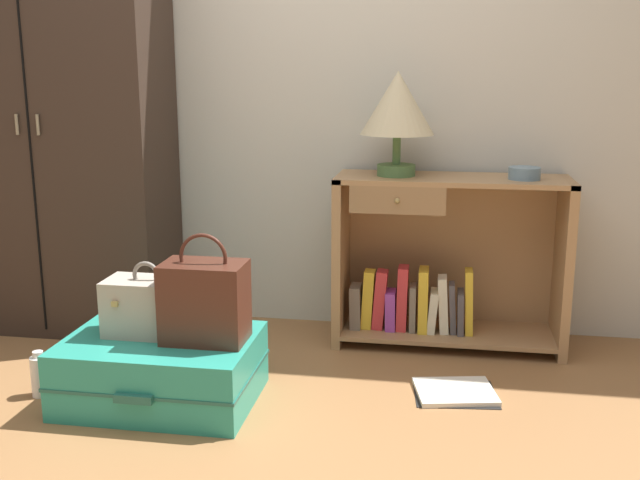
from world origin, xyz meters
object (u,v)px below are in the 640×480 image
bowl (524,173)px  open_book_on_floor (455,392)px  wardrobe (55,121)px  bottle (40,375)px  bookshelf (441,265)px  handbag (205,301)px  suitcase_large (162,369)px  train_case (148,306)px  table_lamp (398,106)px

bowl → open_book_on_floor: bearing=-116.5°
wardrobe → open_book_on_floor: 2.20m
wardrobe → bottle: size_ratio=11.03×
bookshelf → open_book_on_floor: bearing=-82.7°
bookshelf → handbag: (-0.85, -0.81, 0.04)m
suitcase_large → train_case: size_ratio=2.29×
wardrobe → suitcase_large: (0.78, -0.76, -0.88)m
bowl → train_case: bowl is taller
table_lamp → bottle: 1.84m
open_book_on_floor → handbag: bearing=-165.6°
train_case → suitcase_large: bearing=-32.8°
bowl → suitcase_large: bowl is taller
wardrobe → bowl: size_ratio=14.66×
wardrobe → table_lamp: 1.61m
wardrobe → bowl: wardrobe is taller
wardrobe → table_lamp: bearing=1.2°
wardrobe → bottle: (0.30, -0.80, -0.92)m
suitcase_large → open_book_on_floor: bearing=12.3°
train_case → bowl: bearing=27.3°
train_case → bottle: bearing=-170.0°
bottle → open_book_on_floor: bottle is taller
bowl → table_lamp: bearing=177.8°
wardrobe → train_case: wardrobe is taller
bookshelf → bowl: size_ratio=7.53×
handbag → bookshelf: bearing=43.6°
bookshelf → bowl: bearing=-6.8°
suitcase_large → train_case: 0.25m
table_lamp → open_book_on_floor: (0.29, -0.56, -1.07)m
wardrobe → bottle: wardrobe is taller
train_case → bottle: 0.51m
bookshelf → suitcase_large: 1.34m
bookshelf → bowl: 0.55m
suitcase_large → handbag: 0.33m
table_lamp → handbag: 1.22m
handbag → bowl: bearing=32.9°
bookshelf → bowl: (0.34, -0.04, 0.44)m
handbag → bottle: (-0.66, -0.04, -0.32)m
suitcase_large → handbag: size_ratio=1.75×
bottle → open_book_on_floor: bearing=10.0°
handbag → bottle: 0.74m
bookshelf → table_lamp: table_lamp is taller
train_case → bottle: (-0.43, -0.08, -0.28)m
suitcase_large → handbag: (0.18, 0.00, 0.28)m
open_book_on_floor → bookshelf: bearing=97.3°
wardrobe → bookshelf: wardrobe is taller
bookshelf → train_case: (-1.09, -0.78, -0.00)m
suitcase_large → bottle: (-0.48, -0.04, -0.04)m
bookshelf → train_case: bookshelf is taller
bowl → train_case: bearing=-152.7°
table_lamp → handbag: (-0.64, -0.79, -0.67)m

